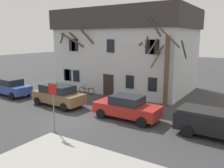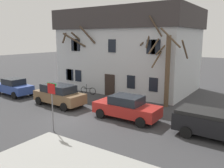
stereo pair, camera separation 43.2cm
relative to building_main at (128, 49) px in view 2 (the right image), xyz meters
The scene contains 11 objects.
ground_plane 12.42m from the building_main, 79.72° to the right, with size 120.00×120.00×0.00m, color #38383A.
building_main is the anchor object (origin of this frame).
tree_bare_near 5.61m from the building_main, 136.87° to the right, with size 3.35×3.36×7.99m.
tree_bare_mid 4.45m from the building_main, 120.69° to the right, with size 2.64×2.46×7.15m.
tree_bare_far 6.34m from the building_main, 38.28° to the right, with size 2.98×2.41×7.37m.
tree_bare_end 7.92m from the building_main, 36.62° to the right, with size 2.73×2.60×6.32m.
car_blue_sedan 12.41m from the building_main, 128.98° to the right, with size 4.32×2.17×1.66m.
car_brown_wagon 9.98m from the building_main, 97.26° to the right, with size 4.68×2.22×1.75m.
car_red_sedan 11.02m from the building_main, 60.38° to the right, with size 4.64×2.05×1.65m.
street_sign_pole 13.90m from the building_main, 78.94° to the right, with size 0.76×0.07×2.97m.
bicycle_leaning 6.51m from the building_main, 109.54° to the right, with size 1.74×0.25×1.03m.
Camera 2 is at (11.08, -11.25, 5.58)m, focal length 38.09 mm.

